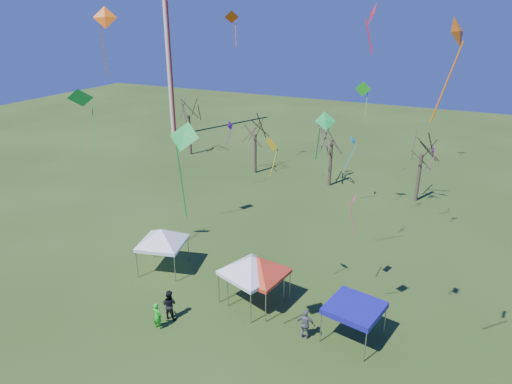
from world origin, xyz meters
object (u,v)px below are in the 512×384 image
tree_2 (333,124)px  person_grey (305,324)px  tree_0 (188,101)px  tree_1 (255,120)px  tent_red (259,261)px  tent_blue (355,308)px  tent_white_mid (251,260)px  person_green (157,316)px  radio_mast (168,42)px  person_dark (169,304)px  tree_3 (424,136)px  tent_white_west (161,232)px

tree_2 → person_grey: 24.15m
tree_0 → person_grey: size_ratio=4.80×
tree_1 → tree_0: bearing=164.8°
tent_red → tent_blue: tent_red is taller
tree_1 → tent_white_mid: (10.15, -21.49, -2.85)m
tent_red → tree_0: bearing=130.7°
person_green → tent_white_mid: bearing=-125.5°
tree_2 → tree_1: bearing=178.2°
radio_mast → person_green: 44.04m
person_grey → person_dark: person_dark is taller
tree_3 → tent_red: 21.84m
tent_white_mid → tent_red: size_ratio=0.98×
tent_white_west → tent_blue: tent_white_west is taller
tree_3 → person_green: 27.74m
person_green → tree_0: bearing=-55.6°
tree_2 → person_dark: tree_2 is taller
radio_mast → tent_white_west: bearing=-55.8°
radio_mast → tree_1: radio_mast is taller
person_dark → tree_0: bearing=-65.7°
tree_2 → tent_red: bearing=-84.1°
tree_0 → tree_3: bearing=-7.1°
tent_blue → person_grey: size_ratio=1.78×
tent_white_west → person_dark: size_ratio=2.14×
tree_2 → tree_3: bearing=-2.3°
tent_blue → person_grey: (-2.29, -1.06, -1.05)m
tree_3 → tent_white_west: bearing=-124.3°
radio_mast → tree_3: bearing=-16.3°
tree_2 → person_green: tree_2 is taller
person_dark → tree_3: bearing=-119.7°
tree_2 → tree_0: bearing=170.8°
tree_2 → person_green: 26.21m
tree_0 → person_grey: (24.21, -25.84, -5.61)m
tree_3 → tent_white_mid: (-6.65, -20.89, -3.13)m
tree_2 → person_green: bearing=-94.2°
person_grey → tent_red: bearing=-35.6°
tent_red → person_grey: (3.56, -1.81, -1.99)m
tent_blue → person_green: tent_blue is taller
tent_red → person_grey: bearing=-27.0°
tree_0 → person_green: tree_0 is taller
radio_mast → tree_3: size_ratio=3.16×
person_grey → person_green: size_ratio=1.09×
person_grey → person_dark: bearing=4.1°
radio_mast → tent_red: size_ratio=6.27×
tent_red → person_grey: tent_red is taller
person_grey → tent_white_west: bearing=-21.4°
person_dark → person_green: (-0.07, -1.03, -0.09)m
tent_red → person_dark: bearing=-138.4°
tent_blue → tree_2: bearing=110.2°
tent_red → person_dark: 5.65m
radio_mast → tent_blue: radio_mast is taller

